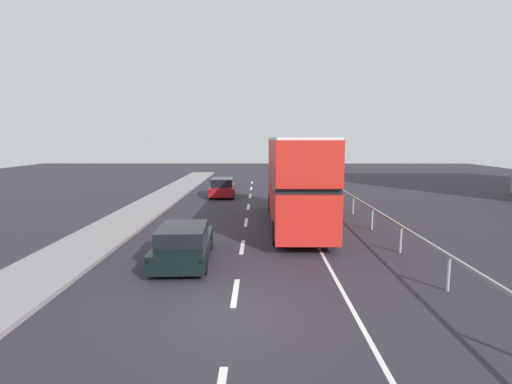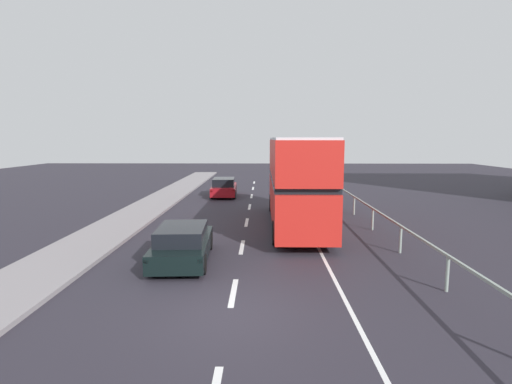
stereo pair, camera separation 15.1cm
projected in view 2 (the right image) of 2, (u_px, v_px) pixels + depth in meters
The scene contains 6 objects.
ground_plane at pixel (230, 313), 9.99m from camera, with size 74.15×120.00×0.10m, color #2A2630.
lane_paint_markings at pixel (285, 231), 18.60m from camera, with size 3.17×46.00×0.01m.
bridge_side_railing at pixel (373, 212), 18.69m from camera, with size 0.10×42.00×1.07m.
double_decker_bus_red at pixel (297, 179), 19.51m from camera, with size 2.55×10.59×4.34m.
hatchback_car_near at pixel (183, 244), 13.93m from camera, with size 2.04×4.36×1.29m.
sedan_car_ahead at pixel (224, 188), 29.77m from camera, with size 1.93×4.30×1.37m.
Camera 2 is at (0.81, -9.49, 4.29)m, focal length 27.89 mm.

